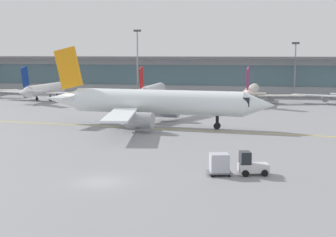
{
  "coord_description": "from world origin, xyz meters",
  "views": [
    {
      "loc": [
        13.78,
        -41.26,
        10.81
      ],
      "look_at": [
        1.95,
        19.26,
        3.0
      ],
      "focal_mm": 56.54,
      "sensor_mm": 36.0,
      "label": 1
    }
  ],
  "objects_px": {
    "taxiing_regional_jet": "(155,102)",
    "apron_light_mast_1": "(137,60)",
    "cargo_dolly_lead": "(219,164)",
    "gate_airplane_1": "(45,90)",
    "gate_airplane_2": "(152,91)",
    "gate_airplane_3": "(251,92)",
    "apron_light_mast_2": "(295,67)",
    "baggage_tug": "(251,165)"
  },
  "relations": [
    {
      "from": "taxiing_regional_jet",
      "to": "apron_light_mast_1",
      "type": "bearing_deg",
      "value": 113.49
    },
    {
      "from": "cargo_dolly_lead",
      "to": "apron_light_mast_1",
      "type": "relative_size",
      "value": 0.15
    },
    {
      "from": "gate_airplane_1",
      "to": "gate_airplane_2",
      "type": "bearing_deg",
      "value": -86.26
    },
    {
      "from": "cargo_dolly_lead",
      "to": "apron_light_mast_1",
      "type": "distance_m",
      "value": 85.35
    },
    {
      "from": "gate_airplane_3",
      "to": "apron_light_mast_2",
      "type": "bearing_deg",
      "value": -27.81
    },
    {
      "from": "gate_airplane_2",
      "to": "gate_airplane_1",
      "type": "bearing_deg",
      "value": 92.92
    },
    {
      "from": "baggage_tug",
      "to": "apron_light_mast_2",
      "type": "height_order",
      "value": "apron_light_mast_2"
    },
    {
      "from": "gate_airplane_3",
      "to": "taxiing_regional_jet",
      "type": "relative_size",
      "value": 0.68
    },
    {
      "from": "gate_airplane_1",
      "to": "taxiing_regional_jet",
      "type": "bearing_deg",
      "value": -136.64
    },
    {
      "from": "taxiing_regional_jet",
      "to": "apron_light_mast_2",
      "type": "distance_m",
      "value": 59.24
    },
    {
      "from": "gate_airplane_1",
      "to": "baggage_tug",
      "type": "xyz_separation_m",
      "value": [
        48.13,
        -64.61,
        -1.49
      ]
    },
    {
      "from": "gate_airplane_3",
      "to": "baggage_tug",
      "type": "height_order",
      "value": "gate_airplane_3"
    },
    {
      "from": "gate_airplane_3",
      "to": "baggage_tug",
      "type": "xyz_separation_m",
      "value": [
        2.5,
        -66.66,
        -1.49
      ]
    },
    {
      "from": "baggage_tug",
      "to": "apron_light_mast_2",
      "type": "relative_size",
      "value": 0.22
    },
    {
      "from": "baggage_tug",
      "to": "gate_airplane_3",
      "type": "bearing_deg",
      "value": 77.21
    },
    {
      "from": "gate_airplane_3",
      "to": "apron_light_mast_2",
      "type": "distance_m",
      "value": 19.62
    },
    {
      "from": "gate_airplane_3",
      "to": "apron_light_mast_1",
      "type": "height_order",
      "value": "apron_light_mast_1"
    },
    {
      "from": "gate_airplane_3",
      "to": "gate_airplane_2",
      "type": "bearing_deg",
      "value": 94.73
    },
    {
      "from": "gate_airplane_2",
      "to": "taxiing_regional_jet",
      "type": "height_order",
      "value": "taxiing_regional_jet"
    },
    {
      "from": "apron_light_mast_2",
      "to": "apron_light_mast_1",
      "type": "bearing_deg",
      "value": -174.64
    },
    {
      "from": "gate_airplane_2",
      "to": "cargo_dolly_lead",
      "type": "height_order",
      "value": "gate_airplane_2"
    },
    {
      "from": "gate_airplane_1",
      "to": "cargo_dolly_lead",
      "type": "relative_size",
      "value": 9.79
    },
    {
      "from": "gate_airplane_3",
      "to": "baggage_tug",
      "type": "bearing_deg",
      "value": -175.51
    },
    {
      "from": "gate_airplane_1",
      "to": "baggage_tug",
      "type": "bearing_deg",
      "value": -142.33
    },
    {
      "from": "cargo_dolly_lead",
      "to": "apron_light_mast_2",
      "type": "bearing_deg",
      "value": 68.41
    },
    {
      "from": "gate_airplane_3",
      "to": "apron_light_mast_1",
      "type": "bearing_deg",
      "value": 67.68
    },
    {
      "from": "gate_airplane_2",
      "to": "apron_light_mast_2",
      "type": "height_order",
      "value": "apron_light_mast_2"
    },
    {
      "from": "cargo_dolly_lead",
      "to": "apron_light_mast_2",
      "type": "distance_m",
      "value": 84.62
    },
    {
      "from": "gate_airplane_2",
      "to": "baggage_tug",
      "type": "height_order",
      "value": "gate_airplane_2"
    },
    {
      "from": "taxiing_regional_jet",
      "to": "gate_airplane_2",
      "type": "bearing_deg",
      "value": 109.91
    },
    {
      "from": "apron_light_mast_1",
      "to": "apron_light_mast_2",
      "type": "bearing_deg",
      "value": 5.36
    },
    {
      "from": "gate_airplane_2",
      "to": "baggage_tug",
      "type": "relative_size",
      "value": 8.31
    },
    {
      "from": "gate_airplane_1",
      "to": "gate_airplane_3",
      "type": "xyz_separation_m",
      "value": [
        45.63,
        2.06,
        0.0
      ]
    },
    {
      "from": "gate_airplane_3",
      "to": "apron_light_mast_1",
      "type": "xyz_separation_m",
      "value": [
        -28.11,
        12.91,
        6.38
      ]
    },
    {
      "from": "apron_light_mast_1",
      "to": "taxiing_regional_jet",
      "type": "bearing_deg",
      "value": -73.03
    },
    {
      "from": "gate_airplane_2",
      "to": "apron_light_mast_1",
      "type": "distance_m",
      "value": 16.62
    },
    {
      "from": "baggage_tug",
      "to": "cargo_dolly_lead",
      "type": "relative_size",
      "value": 1.18
    },
    {
      "from": "taxiing_regional_jet",
      "to": "cargo_dolly_lead",
      "type": "height_order",
      "value": "taxiing_regional_jet"
    },
    {
      "from": "apron_light_mast_1",
      "to": "apron_light_mast_2",
      "type": "xyz_separation_m",
      "value": [
        37.66,
        3.54,
        -1.55
      ]
    },
    {
      "from": "gate_airplane_1",
      "to": "gate_airplane_2",
      "type": "height_order",
      "value": "same"
    },
    {
      "from": "gate_airplane_1",
      "to": "apron_light_mast_1",
      "type": "height_order",
      "value": "apron_light_mast_1"
    },
    {
      "from": "gate_airplane_2",
      "to": "apron_light_mast_1",
      "type": "height_order",
      "value": "apron_light_mast_1"
    }
  ]
}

